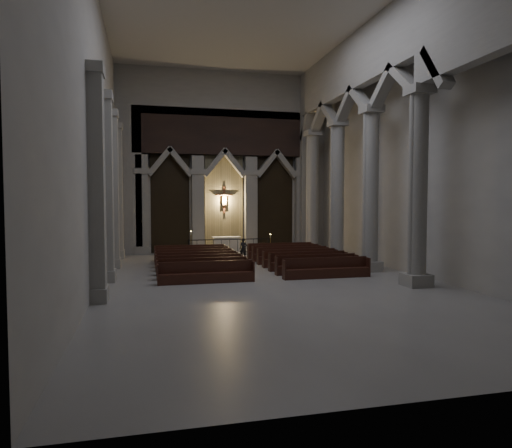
# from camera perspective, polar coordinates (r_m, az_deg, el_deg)

# --- Properties ---
(room) EXTENTS (24.00, 24.10, 12.00)m
(room) POSITION_cam_1_polar(r_m,az_deg,el_deg) (19.94, 1.72, 14.92)
(room) COLOR gray
(room) RESTS_ON ground
(sanctuary_wall) EXTENTS (14.00, 0.77, 12.00)m
(sanctuary_wall) POSITION_cam_1_polar(r_m,az_deg,el_deg) (30.95, -3.97, 8.80)
(sanctuary_wall) COLOR gray
(sanctuary_wall) RESTS_ON ground
(right_arcade) EXTENTS (1.00, 24.00, 12.00)m
(right_arcade) POSITION_cam_1_polar(r_m,az_deg,el_deg) (23.19, 14.43, 13.70)
(right_arcade) COLOR gray
(right_arcade) RESTS_ON ground
(left_pilasters) EXTENTS (0.60, 13.00, 8.03)m
(left_pilasters) POSITION_cam_1_polar(r_m,az_deg,el_deg) (22.39, -17.73, 3.95)
(left_pilasters) COLOR gray
(left_pilasters) RESTS_ON ground
(sanctuary_step) EXTENTS (8.50, 2.60, 0.15)m
(sanctuary_step) POSITION_cam_1_polar(r_m,az_deg,el_deg) (30.06, -3.62, -3.52)
(sanctuary_step) COLOR gray
(sanctuary_step) RESTS_ON ground
(altar) EXTENTS (1.84, 0.74, 0.94)m
(altar) POSITION_cam_1_polar(r_m,az_deg,el_deg) (29.99, -3.73, -2.48)
(altar) COLOR beige
(altar) RESTS_ON sanctuary_step
(altar_rail) EXTENTS (5.28, 0.09, 1.04)m
(altar_rail) POSITION_cam_1_polar(r_m,az_deg,el_deg) (29.08, -3.31, -2.52)
(altar_rail) COLOR black
(altar_rail) RESTS_ON ground
(candle_stand_left) EXTENTS (0.27, 0.27, 1.60)m
(candle_stand_left) POSITION_cam_1_polar(r_m,az_deg,el_deg) (28.35, -8.13, -3.20)
(candle_stand_left) COLOR #A48D32
(candle_stand_left) RESTS_ON ground
(candle_stand_right) EXTENTS (0.22, 0.22, 1.33)m
(candle_stand_right) POSITION_cam_1_polar(r_m,az_deg,el_deg) (29.15, 1.80, -3.15)
(candle_stand_right) COLOR #A48D32
(candle_stand_right) RESTS_ON ground
(pews) EXTENTS (9.46, 7.69, 0.91)m
(pews) POSITION_cam_1_polar(r_m,az_deg,el_deg) (23.40, -0.75, -4.83)
(pews) COLOR black
(pews) RESTS_ON ground
(worshipper) EXTENTS (0.52, 0.44, 1.22)m
(worshipper) POSITION_cam_1_polar(r_m,az_deg,el_deg) (27.09, -1.60, -3.09)
(worshipper) COLOR black
(worshipper) RESTS_ON ground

